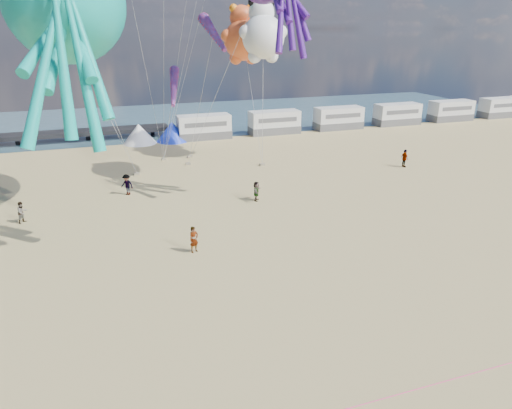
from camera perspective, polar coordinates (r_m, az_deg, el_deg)
name	(u,v)px	position (r m, az deg, el deg)	size (l,w,h in m)	color
ground	(268,335)	(21.62, 1.49, -16.02)	(120.00, 120.00, 0.00)	tan
water	(144,120)	(72.58, -13.81, 10.18)	(120.00, 120.00, 0.00)	#375969
motorhome_0	(204,127)	(58.57, -6.53, 9.61)	(6.60, 2.50, 3.00)	silver
motorhome_1	(274,122)	(61.23, 2.31, 10.23)	(6.60, 2.50, 3.00)	silver
motorhome_2	(339,118)	(65.18, 10.28, 10.58)	(6.60, 2.50, 3.00)	silver
motorhome_3	(397,114)	(70.20, 17.23, 10.72)	(6.60, 2.50, 3.00)	silver
motorhome_4	(451,111)	(76.08, 23.19, 10.73)	(6.60, 2.50, 3.00)	silver
motorhome_5	(500,107)	(82.64, 28.24, 10.64)	(6.60, 2.50, 3.00)	silver
tent_white	(139,134)	(57.53, -14.40, 8.57)	(4.00, 4.00, 2.40)	white
tent_blue	(172,131)	(57.95, -10.43, 8.97)	(4.00, 4.00, 2.40)	#1933CC
standing_person	(194,239)	(28.58, -7.76, -4.35)	(0.62, 0.41, 1.70)	tan
beachgoer_1	(22,212)	(36.64, -27.19, -0.87)	(0.77, 0.50, 1.58)	#7F6659
beachgoer_2	(127,185)	(39.60, -15.83, 2.41)	(0.86, 0.67, 1.78)	#7F6659
beachgoer_3	(405,158)	(48.35, 18.08, 5.51)	(1.16, 0.67, 1.80)	#7F6659
beachgoer_4	(256,191)	(36.81, 0.05, 1.68)	(0.94, 0.39, 1.60)	#7F6659
sandbag_a	(137,174)	(45.08, -14.67, 3.73)	(0.50, 0.35, 0.22)	gray
sandbag_b	(188,164)	(47.45, -8.48, 5.06)	(0.50, 0.35, 0.22)	gray
sandbag_c	(262,164)	(46.69, 0.79, 5.02)	(0.50, 0.35, 0.22)	gray
sandbag_d	(190,157)	(50.17, -8.28, 5.95)	(0.50, 0.35, 0.22)	gray
sandbag_e	(164,159)	(49.60, -11.45, 5.57)	(0.50, 0.35, 0.22)	gray
kite_octopus_teal	(65,3)	(35.73, -22.73, 22.23)	(5.44, 12.70, 14.52)	#0FAA9D
kite_panda	(263,37)	(47.10, 0.92, 20.21)	(5.03, 4.74, 7.10)	white
kite_teddy_orange	(244,40)	(49.84, -1.56, 19.84)	(4.92, 4.63, 6.95)	#FB622C
windsock_left	(54,4)	(43.63, -23.96, 21.97)	(1.10, 5.99, 5.99)	red
windsock_mid	(213,33)	(40.07, -5.34, 20.52)	(1.00, 5.70, 5.70)	red
windsock_right	(174,87)	(41.58, -10.23, 14.25)	(0.90, 5.33, 5.33)	red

